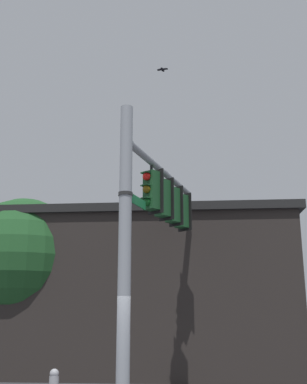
{
  "coord_description": "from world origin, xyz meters",
  "views": [
    {
      "loc": [
        -7.73,
        7.54,
        2.03
      ],
      "look_at": [
        0.72,
        -1.75,
        5.34
      ],
      "focal_mm": 45.0,
      "sensor_mm": 36.0,
      "label": 1
    }
  ],
  "objects_px": {
    "traffic_light_mid_outer": "(172,205)",
    "bird_flying": "(163,70)",
    "street_name_sign": "(131,197)",
    "traffic_light_arm_end": "(181,211)",
    "traffic_light_mid_inner": "(162,198)",
    "traffic_light_nearest_pole": "(151,190)"
  },
  "relations": [
    {
      "from": "traffic_light_mid_outer",
      "to": "bird_flying",
      "type": "height_order",
      "value": "bird_flying"
    },
    {
      "from": "street_name_sign",
      "to": "traffic_light_arm_end",
      "type": "bearing_deg",
      "value": -67.67
    },
    {
      "from": "street_name_sign",
      "to": "bird_flying",
      "type": "bearing_deg",
      "value": -81.14
    },
    {
      "from": "traffic_light_arm_end",
      "to": "street_name_sign",
      "type": "xyz_separation_m",
      "value": [
        -1.58,
        3.84,
        -0.53
      ]
    },
    {
      "from": "traffic_light_mid_inner",
      "to": "traffic_light_mid_outer",
      "type": "xyz_separation_m",
      "value": [
        0.35,
        -0.85,
        0.0
      ]
    },
    {
      "from": "traffic_light_mid_outer",
      "to": "traffic_light_nearest_pole",
      "type": "bearing_deg",
      "value": 112.22
    },
    {
      "from": "traffic_light_nearest_pole",
      "to": "traffic_light_mid_inner",
      "type": "xyz_separation_m",
      "value": [
        0.35,
        -0.85,
        0.0
      ]
    },
    {
      "from": "traffic_light_mid_inner",
      "to": "traffic_light_mid_outer",
      "type": "distance_m",
      "value": 0.92
    },
    {
      "from": "traffic_light_nearest_pole",
      "to": "bird_flying",
      "type": "bearing_deg",
      "value": -154.97
    },
    {
      "from": "traffic_light_mid_outer",
      "to": "bird_flying",
      "type": "distance_m",
      "value": 3.98
    },
    {
      "from": "traffic_light_mid_inner",
      "to": "street_name_sign",
      "type": "distance_m",
      "value": 2.36
    },
    {
      "from": "traffic_light_nearest_pole",
      "to": "bird_flying",
      "type": "distance_m",
      "value": 3.53
    },
    {
      "from": "traffic_light_mid_inner",
      "to": "bird_flying",
      "type": "xyz_separation_m",
      "value": [
        -0.66,
        0.71,
        3.52
      ]
    },
    {
      "from": "traffic_light_mid_outer",
      "to": "bird_flying",
      "type": "xyz_separation_m",
      "value": [
        -1.01,
        1.56,
        3.52
      ]
    },
    {
      "from": "traffic_light_nearest_pole",
      "to": "traffic_light_mid_outer",
      "type": "xyz_separation_m",
      "value": [
        0.7,
        -1.71,
        0.0
      ]
    },
    {
      "from": "traffic_light_mid_inner",
      "to": "bird_flying",
      "type": "bearing_deg",
      "value": 132.85
    },
    {
      "from": "traffic_light_arm_end",
      "to": "traffic_light_mid_inner",
      "type": "bearing_deg",
      "value": 112.22
    },
    {
      "from": "traffic_light_mid_inner",
      "to": "traffic_light_nearest_pole",
      "type": "bearing_deg",
      "value": 112.22
    },
    {
      "from": "street_name_sign",
      "to": "bird_flying",
      "type": "distance_m",
      "value": 4.29
    },
    {
      "from": "traffic_light_nearest_pole",
      "to": "traffic_light_arm_end",
      "type": "xyz_separation_m",
      "value": [
        1.05,
        -2.56,
        0.0
      ]
    },
    {
      "from": "traffic_light_mid_outer",
      "to": "street_name_sign",
      "type": "xyz_separation_m",
      "value": [
        -1.23,
        2.98,
        -0.53
      ]
    },
    {
      "from": "traffic_light_mid_outer",
      "to": "traffic_light_arm_end",
      "type": "bearing_deg",
      "value": -67.78
    }
  ]
}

